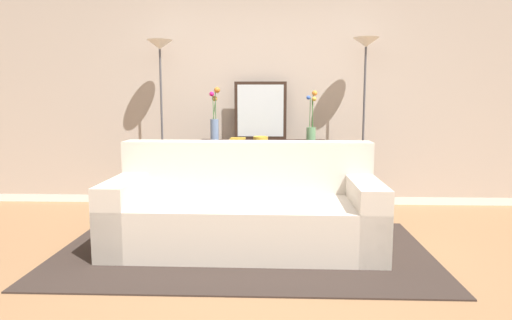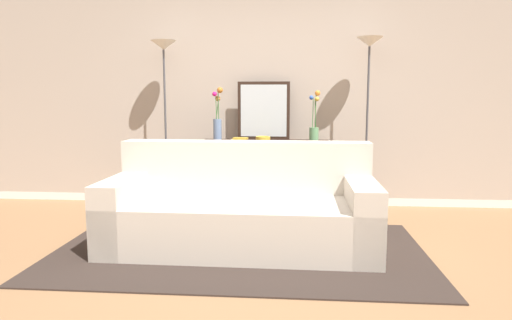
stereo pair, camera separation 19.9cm
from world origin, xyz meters
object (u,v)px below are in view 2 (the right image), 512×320
floor_lamp_right (369,76)px  fruit_bowl (263,139)px  vase_short_flowers (314,126)px  book_stack (240,139)px  book_row_under_console (233,204)px  console_table (265,162)px  vase_tall_flowers (218,121)px  couch (242,211)px  wall_mirror (264,111)px  floor_lamp_left (164,78)px

floor_lamp_right → fruit_bowl: (-1.13, -0.06, -0.68)m
vase_short_flowers → book_stack: bearing=-173.8°
book_row_under_console → console_table: bearing=0.0°
console_table → vase_tall_flowers: 0.71m
floor_lamp_right → vase_short_flowers: floor_lamp_right is taller
floor_lamp_right → fruit_bowl: bearing=-177.2°
book_stack → book_row_under_console: (-0.10, 0.09, -0.76)m
couch → fruit_bowl: size_ratio=13.81×
vase_short_flowers → vase_tall_flowers: bearing=-179.0°
book_row_under_console → wall_mirror: bearing=21.7°
couch → book_stack: size_ratio=12.15×
floor_lamp_right → vase_short_flowers: size_ratio=3.43×
vase_tall_flowers → book_row_under_console: size_ratio=1.42×
floor_lamp_left → floor_lamp_right: bearing=0.0°
book_row_under_console → couch: bearing=-78.9°
book_stack → console_table: bearing=17.8°
couch → fruit_bowl: bearing=85.2°
floor_lamp_right → book_stack: (-1.39, -0.04, -0.69)m
vase_tall_flowers → vase_short_flowers: bearing=1.0°
vase_short_flowers → book_row_under_console: (-0.92, 0.00, -0.91)m
floor_lamp_right → fruit_bowl: 1.32m
couch → vase_short_flowers: vase_short_flowers is taller
fruit_bowl → book_stack: size_ratio=0.88×
wall_mirror → vase_tall_flowers: wall_mirror is taller
fruit_bowl → book_stack: (-0.26, 0.01, -0.01)m
book_row_under_console → floor_lamp_right: bearing=-1.8°
vase_tall_flowers → fruit_bowl: vase_tall_flowers is taller
vase_tall_flowers → book_stack: vase_tall_flowers is taller
vase_tall_flowers → vase_short_flowers: vase_tall_flowers is taller
fruit_bowl → book_row_under_console: (-0.36, 0.10, -0.77)m
floor_lamp_left → book_row_under_console: (0.75, 0.05, -1.44)m
wall_mirror → book_stack: bearing=-137.6°
floor_lamp_left → vase_short_flowers: 1.76m
book_stack → floor_lamp_left: bearing=177.1°
vase_short_flowers → book_row_under_console: vase_short_flowers is taller
wall_mirror → book_stack: 0.46m
floor_lamp_right → vase_tall_flowers: (-1.65, 0.03, -0.49)m
floor_lamp_right → vase_tall_flowers: 1.73m
floor_lamp_right → floor_lamp_left: bearing=180.0°
vase_short_flowers → book_stack: (-0.82, -0.09, -0.15)m
floor_lamp_left → vase_short_flowers: (1.68, 0.05, -0.53)m
wall_mirror → vase_short_flowers: 0.61m
couch → floor_lamp_right: size_ratio=1.18×
fruit_bowl → book_stack: bearing=177.4°
console_table → floor_lamp_right: bearing=-2.4°
console_table → floor_lamp_right: floor_lamp_right is taller
wall_mirror → book_row_under_console: (-0.35, -0.14, -1.07)m
book_stack → floor_lamp_right: bearing=1.8°
floor_lamp_right → wall_mirror: bearing=170.8°
vase_tall_flowers → fruit_bowl: bearing=-8.9°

